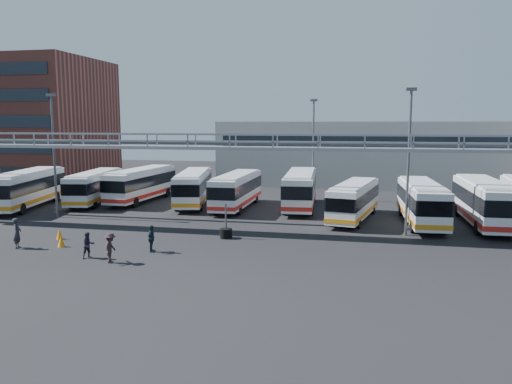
% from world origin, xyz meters
% --- Properties ---
extents(ground, '(140.00, 140.00, 0.00)m').
position_xyz_m(ground, '(0.00, 0.00, 0.00)').
color(ground, black).
rests_on(ground, ground).
extents(gantry, '(51.40, 5.15, 7.10)m').
position_xyz_m(gantry, '(0.00, 5.87, 5.51)').
color(gantry, gray).
rests_on(gantry, ground).
extents(apartment_building, '(18.00, 15.00, 16.00)m').
position_xyz_m(apartment_building, '(-34.00, 30.00, 8.00)').
color(apartment_building, brown).
rests_on(apartment_building, ground).
extents(warehouse, '(42.00, 14.00, 8.00)m').
position_xyz_m(warehouse, '(12.00, 38.00, 4.00)').
color(warehouse, '#9E9E99').
rests_on(warehouse, ground).
extents(light_pole_left, '(0.70, 0.35, 10.21)m').
position_xyz_m(light_pole_left, '(-16.00, 8.00, 5.73)').
color(light_pole_left, '#4C4F54').
rests_on(light_pole_left, ground).
extents(light_pole_mid, '(0.70, 0.35, 10.21)m').
position_xyz_m(light_pole_mid, '(12.00, 7.00, 5.73)').
color(light_pole_mid, '#4C4F54').
rests_on(light_pole_mid, ground).
extents(light_pole_back, '(0.70, 0.35, 10.21)m').
position_xyz_m(light_pole_back, '(4.00, 22.00, 5.73)').
color(light_pole_back, '#4C4F54').
rests_on(light_pole_back, ground).
extents(bus_0, '(4.76, 11.63, 3.44)m').
position_xyz_m(bus_0, '(-21.44, 11.64, 1.91)').
color(bus_0, silver).
rests_on(bus_0, ground).
extents(bus_1, '(4.04, 10.53, 3.12)m').
position_xyz_m(bus_1, '(-16.67, 15.37, 1.73)').
color(bus_1, silver).
rests_on(bus_1, ground).
extents(bus_2, '(3.09, 11.06, 3.32)m').
position_xyz_m(bus_2, '(-12.70, 17.37, 1.84)').
color(bus_2, silver).
rests_on(bus_2, ground).
extents(bus_3, '(4.56, 10.97, 3.25)m').
position_xyz_m(bus_3, '(-6.89, 16.39, 1.80)').
color(bus_3, silver).
rests_on(bus_3, ground).
extents(bus_4, '(2.51, 10.59, 3.21)m').
position_xyz_m(bus_4, '(-2.37, 15.45, 1.78)').
color(bus_4, silver).
rests_on(bus_4, ground).
extents(bus_5, '(3.30, 11.32, 3.40)m').
position_xyz_m(bus_5, '(3.39, 16.57, 1.88)').
color(bus_5, silver).
rests_on(bus_5, ground).
extents(bus_6, '(4.15, 10.29, 3.05)m').
position_xyz_m(bus_6, '(8.32, 11.95, 1.69)').
color(bus_6, silver).
rests_on(bus_6, ground).
extents(bus_7, '(3.01, 10.88, 3.27)m').
position_xyz_m(bus_7, '(13.50, 11.36, 1.81)').
color(bus_7, silver).
rests_on(bus_7, ground).
extents(bus_8, '(2.74, 11.48, 3.48)m').
position_xyz_m(bus_8, '(18.10, 11.70, 1.93)').
color(bus_8, silver).
rests_on(bus_8, ground).
extents(pedestrian_a, '(0.68, 0.82, 1.92)m').
position_xyz_m(pedestrian_a, '(-12.27, -1.85, 0.96)').
color(pedestrian_a, '#22232A').
rests_on(pedestrian_a, ground).
extents(pedestrian_b, '(0.92, 0.96, 1.55)m').
position_xyz_m(pedestrian_b, '(-6.64, -3.07, 0.78)').
color(pedestrian_b, '#2A2432').
rests_on(pedestrian_b, ground).
extents(pedestrian_c, '(0.77, 1.18, 1.72)m').
position_xyz_m(pedestrian_c, '(-4.88, -3.71, 0.86)').
color(pedestrian_c, '#322122').
rests_on(pedestrian_c, ground).
extents(pedestrian_d, '(0.51, 1.02, 1.67)m').
position_xyz_m(pedestrian_d, '(-3.60, -1.00, 0.84)').
color(pedestrian_d, '#1A2A30').
rests_on(pedestrian_d, ground).
extents(cone_left, '(0.44, 0.44, 0.70)m').
position_xyz_m(cone_left, '(-11.15, 0.91, 0.35)').
color(cone_left, orange).
rests_on(cone_left, ground).
extents(cone_right, '(0.56, 0.56, 0.74)m').
position_xyz_m(cone_right, '(-9.78, -0.98, 0.37)').
color(cone_right, orange).
rests_on(cone_right, ground).
extents(tire_stack, '(0.84, 0.84, 2.40)m').
position_xyz_m(tire_stack, '(-0.14, 3.55, 0.40)').
color(tire_stack, black).
rests_on(tire_stack, ground).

